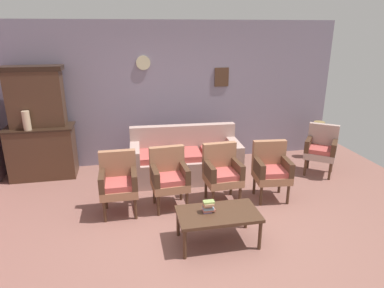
{
  "coord_description": "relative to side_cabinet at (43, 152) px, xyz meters",
  "views": [
    {
      "loc": [
        -0.99,
        -3.84,
        2.56
      ],
      "look_at": [
        0.0,
        1.05,
        0.85
      ],
      "focal_mm": 31.82,
      "sensor_mm": 36.0,
      "label": 1
    }
  ],
  "objects": [
    {
      "name": "ground_plane",
      "position": [
        2.47,
        -2.25,
        -0.47
      ],
      "size": [
        7.68,
        7.68,
        0.0
      ],
      "primitive_type": "plane",
      "color": "#84564C"
    },
    {
      "name": "wall_back_with_decor",
      "position": [
        2.47,
        0.38,
        0.89
      ],
      "size": [
        6.4,
        0.09,
        2.7
      ],
      "color": "gray",
      "rests_on": "ground"
    },
    {
      "name": "side_cabinet",
      "position": [
        0.0,
        0.0,
        0.0
      ],
      "size": [
        1.16,
        0.55,
        0.93
      ],
      "color": "#472D1E",
      "rests_on": "ground"
    },
    {
      "name": "cabinet_upper_hutch",
      "position": [
        0.0,
        0.08,
        0.98
      ],
      "size": [
        0.99,
        0.38,
        1.03
      ],
      "color": "#472D1E",
      "rests_on": "side_cabinet"
    },
    {
      "name": "vase_on_cabinet",
      "position": [
        -0.13,
        -0.18,
        0.63
      ],
      "size": [
        0.13,
        0.13,
        0.33
      ],
      "primitive_type": "cylinder",
      "color": "#CAAF8C",
      "rests_on": "side_cabinet"
    },
    {
      "name": "floral_couch",
      "position": [
        2.48,
        -0.55,
        -0.14
      ],
      "size": [
        1.93,
        0.88,
        0.9
      ],
      "color": "tan",
      "rests_on": "ground"
    },
    {
      "name": "armchair_near_cabinet",
      "position": [
        1.33,
        -1.57,
        0.03
      ],
      "size": [
        0.52,
        0.49,
        0.9
      ],
      "color": "#9E6B4C",
      "rests_on": "ground"
    },
    {
      "name": "armchair_near_couch_end",
      "position": [
        2.06,
        -1.53,
        0.03
      ],
      "size": [
        0.55,
        0.52,
        0.9
      ],
      "color": "#9E6B4C",
      "rests_on": "ground"
    },
    {
      "name": "armchair_by_doorway",
      "position": [
        2.87,
        -1.53,
        0.03
      ],
      "size": [
        0.54,
        0.51,
        0.9
      ],
      "color": "#9E6B4C",
      "rests_on": "ground"
    },
    {
      "name": "armchair_row_middle",
      "position": [
        3.65,
        -1.57,
        0.03
      ],
      "size": [
        0.57,
        0.54,
        0.9
      ],
      "color": "#9E6B4C",
      "rests_on": "ground"
    },
    {
      "name": "wingback_chair_by_fireplace",
      "position": [
        4.94,
        -0.85,
        0.03
      ],
      "size": [
        0.71,
        0.7,
        0.9
      ],
      "color": "tan",
      "rests_on": "ground"
    },
    {
      "name": "coffee_table",
      "position": [
        2.52,
        -2.57,
        -0.09
      ],
      "size": [
        1.0,
        0.56,
        0.42
      ],
      "color": "#472D1E",
      "rests_on": "ground"
    },
    {
      "name": "book_stack_on_table",
      "position": [
        2.4,
        -2.53,
        0.03
      ],
      "size": [
        0.15,
        0.13,
        0.15
      ],
      "color": "#957AAB",
      "rests_on": "coffee_table"
    },
    {
      "name": "floor_vase_by_wall",
      "position": [
        5.32,
        -0.1,
        -0.09
      ],
      "size": [
        0.22,
        0.22,
        0.76
      ],
      "primitive_type": "cylinder",
      "color": "olive",
      "rests_on": "ground"
    }
  ]
}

